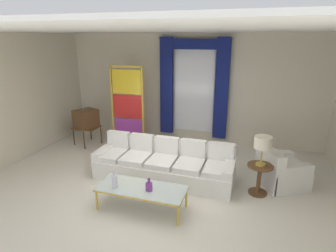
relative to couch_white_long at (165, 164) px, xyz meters
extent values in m
plane|color=silver|center=(-0.05, -0.55, -0.31)|extent=(16.00, 16.00, 0.00)
cube|color=beige|center=(-0.05, 2.51, 1.19)|extent=(8.00, 0.12, 3.00)
cube|color=beige|center=(-3.71, 0.05, 1.19)|extent=(0.12, 7.00, 3.00)
cube|color=white|center=(-0.05, 0.25, 2.71)|extent=(8.00, 7.60, 0.04)
cube|color=white|center=(0.06, 2.43, 1.24)|extent=(1.10, 0.02, 2.50)
cylinder|color=gold|center=(0.06, 2.35, 2.55)|extent=(2.00, 0.04, 0.04)
cube|color=navy|center=(-0.71, 2.33, 1.24)|extent=(0.36, 0.12, 2.70)
cube|color=navy|center=(0.83, 2.33, 1.24)|extent=(0.36, 0.12, 2.70)
cube|color=navy|center=(0.06, 2.33, 2.41)|extent=(1.80, 0.10, 0.28)
cube|color=white|center=(0.00, -0.10, -0.12)|extent=(2.90, 0.91, 0.38)
cube|color=white|center=(0.00, 0.27, 0.08)|extent=(2.90, 0.21, 0.78)
cube|color=white|center=(1.36, -0.10, -0.03)|extent=(0.20, 0.86, 0.56)
cube|color=white|center=(-1.36, -0.09, -0.03)|extent=(0.20, 0.86, 0.56)
cube|color=white|center=(1.16, -0.15, 0.13)|extent=(0.54, 0.74, 0.12)
cube|color=white|center=(1.16, 0.17, 0.35)|extent=(0.51, 0.14, 0.40)
cube|color=white|center=(0.58, -0.15, 0.13)|extent=(0.54, 0.74, 0.12)
cube|color=white|center=(0.58, 0.17, 0.35)|extent=(0.51, 0.14, 0.40)
cube|color=white|center=(0.00, -0.15, 0.13)|extent=(0.54, 0.74, 0.12)
cube|color=white|center=(0.00, 0.17, 0.35)|extent=(0.51, 0.14, 0.40)
cube|color=white|center=(-0.58, -0.14, 0.13)|extent=(0.54, 0.74, 0.12)
cube|color=white|center=(-0.58, 0.18, 0.35)|extent=(0.51, 0.14, 0.40)
cube|color=white|center=(-1.16, -0.14, 0.13)|extent=(0.54, 0.74, 0.12)
cube|color=white|center=(-1.16, 0.18, 0.35)|extent=(0.51, 0.14, 0.40)
cube|color=silver|center=(-0.01, -1.23, 0.09)|extent=(1.55, 0.63, 0.02)
cube|color=gold|center=(-0.01, -0.93, 0.07)|extent=(1.55, 0.04, 0.03)
cube|color=gold|center=(-0.01, -1.52, 0.07)|extent=(1.55, 0.04, 0.03)
cube|color=gold|center=(-0.77, -1.23, 0.07)|extent=(0.04, 0.63, 0.03)
cube|color=gold|center=(0.74, -1.23, 0.07)|extent=(0.04, 0.63, 0.03)
cylinder|color=gold|center=(-0.75, -0.95, -0.12)|extent=(0.04, 0.04, 0.38)
cylinder|color=gold|center=(0.72, -0.95, -0.12)|extent=(0.04, 0.04, 0.38)
cylinder|color=gold|center=(-0.75, -1.50, -0.12)|extent=(0.04, 0.04, 0.38)
cylinder|color=gold|center=(0.72, -1.50, -0.12)|extent=(0.04, 0.04, 0.38)
cylinder|color=#753384|center=(0.14, -1.27, 0.17)|extent=(0.12, 0.12, 0.14)
cylinder|color=#753384|center=(0.14, -1.27, 0.27)|extent=(0.04, 0.04, 0.05)
sphere|color=#753384|center=(0.14, -1.27, 0.31)|extent=(0.05, 0.05, 0.05)
cylinder|color=silver|center=(-0.45, -1.37, 0.22)|extent=(0.08, 0.08, 0.24)
cylinder|color=silver|center=(-0.45, -1.37, 0.37)|extent=(0.04, 0.04, 0.06)
sphere|color=silver|center=(-0.45, -1.37, 0.42)|extent=(0.05, 0.05, 0.05)
cube|color=brown|center=(-2.68, 1.20, 0.19)|extent=(0.62, 0.54, 0.03)
cylinder|color=brown|center=(-3.00, 1.02, -0.06)|extent=(0.04, 0.04, 0.50)
cylinder|color=brown|center=(-2.80, 1.54, -0.06)|extent=(0.04, 0.04, 0.50)
cylinder|color=brown|center=(-2.56, 0.85, -0.06)|extent=(0.04, 0.04, 0.50)
cylinder|color=brown|center=(-2.35, 1.37, -0.06)|extent=(0.04, 0.04, 0.50)
cube|color=brown|center=(-2.68, 1.20, 0.45)|extent=(0.65, 0.70, 0.48)
cube|color=black|center=(-2.90, 1.28, 0.47)|extent=(0.15, 0.37, 0.30)
cylinder|color=gold|center=(-2.93, 1.21, 0.28)|extent=(0.02, 0.04, 0.04)
cylinder|color=gold|center=(-2.87, 1.36, 0.28)|extent=(0.02, 0.04, 0.04)
cylinder|color=silver|center=(-2.68, 1.20, 0.87)|extent=(0.06, 0.12, 0.34)
cylinder|color=silver|center=(-2.68, 1.20, 0.87)|extent=(0.06, 0.12, 0.34)
cube|color=white|center=(2.39, 0.42, -0.11)|extent=(1.09, 1.09, 0.40)
cube|color=white|center=(2.39, 0.42, 0.14)|extent=(0.93, 0.93, 0.10)
cube|color=white|center=(2.11, 0.26, 0.09)|extent=(0.56, 0.80, 0.80)
cube|color=white|center=(2.23, 0.70, -0.02)|extent=(0.73, 0.51, 0.58)
cube|color=white|center=(2.54, 0.14, -0.02)|extent=(0.73, 0.51, 0.58)
cube|color=gold|center=(-2.00, 1.50, 0.79)|extent=(0.05, 0.05, 2.20)
cube|color=gold|center=(-1.10, 1.50, 0.79)|extent=(0.05, 0.05, 2.20)
cube|color=gold|center=(-1.55, 1.50, 1.86)|extent=(0.90, 0.05, 0.06)
cube|color=gold|center=(-1.55, 1.50, -0.26)|extent=(0.90, 0.05, 0.10)
cube|color=purple|center=(-1.55, 1.50, 0.13)|extent=(0.82, 0.02, 0.64)
cube|color=red|center=(-1.55, 1.50, 0.79)|extent=(0.82, 0.02, 0.64)
cube|color=yellow|center=(-1.55, 1.50, 1.46)|extent=(0.82, 0.02, 0.64)
cylinder|color=beige|center=(-1.06, 1.21, -0.28)|extent=(0.16, 0.16, 0.06)
ellipsoid|color=navy|center=(-1.06, 1.21, -0.17)|extent=(0.18, 0.32, 0.20)
sphere|color=navy|center=(-1.06, 1.35, -0.06)|extent=(0.09, 0.09, 0.09)
cone|color=gold|center=(-1.06, 1.41, -0.06)|extent=(0.02, 0.04, 0.02)
cone|color=#2D8751|center=(-1.06, 1.03, -0.07)|extent=(0.44, 0.40, 0.50)
cylinder|color=brown|center=(1.92, -0.08, 0.27)|extent=(0.48, 0.48, 0.03)
cylinder|color=brown|center=(1.92, -0.08, -0.02)|extent=(0.08, 0.08, 0.55)
cylinder|color=brown|center=(1.92, -0.08, -0.29)|extent=(0.36, 0.36, 0.03)
cylinder|color=#B29338|center=(1.92, -0.08, 0.31)|extent=(0.18, 0.18, 0.04)
cylinder|color=#B29338|center=(1.92, -0.08, 0.51)|extent=(0.03, 0.03, 0.36)
cylinder|color=beige|center=(1.92, -0.08, 0.75)|extent=(0.32, 0.32, 0.22)
camera|label=1|loc=(1.74, -5.20, 2.59)|focal=30.14mm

